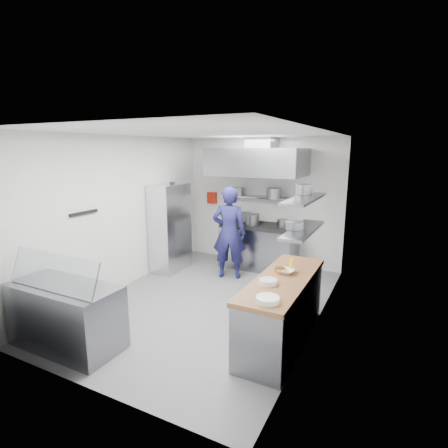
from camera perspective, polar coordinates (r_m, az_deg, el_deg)
The scene contains 36 objects.
floor at distance 6.10m, azimuth -2.60°, elevation -12.63°, with size 5.00×5.00×0.00m, color slate.
ceiling at distance 5.55m, azimuth -2.88°, elevation 14.64°, with size 5.00×5.00×0.00m, color silver.
wall_back at distance 7.90m, azimuth 6.23°, elevation 3.65°, with size 3.60×0.02×2.80m, color white.
wall_front at distance 3.77m, azimuth -21.89°, elevation -6.63°, with size 3.60×0.02×2.80m, color white.
wall_left at distance 6.72m, azimuth -16.23°, elevation 1.74°, with size 5.00×0.02×2.80m, color white.
wall_right at distance 5.05m, azimuth 15.37°, elevation -1.55°, with size 5.00×0.02×2.80m, color white.
gas_range at distance 7.70m, azimuth 5.71°, elevation -3.80°, with size 1.60×0.80×0.90m, color gray.
cooktop at distance 7.58m, azimuth 5.79°, elevation -0.31°, with size 1.57×0.78×0.06m, color black.
stock_pot_left at distance 7.91m, azimuth 3.50°, elevation 1.21°, with size 0.27×0.27×0.20m, color slate.
stock_pot_mid at distance 7.48m, azimuth 4.60°, elevation 0.71°, with size 0.31×0.31×0.24m, color slate.
stock_pot_right at distance 7.42m, azimuth 9.58°, elevation 0.17°, with size 0.24×0.24×0.16m, color slate.
over_range_shelf at distance 7.70m, azimuth 6.53°, elevation 4.33°, with size 1.60×0.30×0.04m, color gray.
shelf_pot_a at distance 7.80m, azimuth 2.37°, elevation 5.31°, with size 0.23×0.23×0.18m, color slate.
shelf_pot_b at distance 7.38m, azimuth 8.10°, elevation 4.97°, with size 0.30×0.30×0.22m, color slate.
extractor_hood at distance 7.25m, azimuth 5.52°, elevation 10.06°, with size 1.90×1.15×0.55m, color gray.
hood_duct at distance 7.45m, azimuth 6.22°, elevation 13.02°, with size 0.55×0.55×0.24m, color slate.
red_firebox at distance 8.36m, azimuth -1.98°, elevation 4.32°, with size 0.22×0.10×0.26m, color #A71C0D.
chef at distance 6.96m, azimuth 0.84°, elevation -1.43°, with size 0.67×0.44×1.85m, color #1A1A4F.
wire_rack at distance 7.48m, azimuth -8.76°, elevation -0.60°, with size 0.50×0.90×1.85m, color silver.
rack_bin_a at distance 7.38m, azimuth -9.45°, elevation -1.79°, with size 0.16×0.20×0.18m, color white.
rack_bin_b at distance 7.64m, azimuth -7.63°, elevation 2.56°, with size 0.12×0.16×0.14m, color yellow.
rack_jar at distance 7.36m, azimuth -8.41°, elevation 6.11°, with size 0.10×0.10×0.18m, color black.
knife_strip at distance 6.06m, azimuth -21.91°, elevation 1.70°, with size 0.04×0.55×0.05m, color black.
prep_counter_base at distance 4.90m, azimuth 9.46°, elevation -13.91°, with size 0.62×2.00×0.84m, color gray.
prep_counter_top at distance 4.72m, azimuth 9.65°, elevation -8.99°, with size 0.65×2.04×0.06m, color olive.
plate_stack_a at distance 3.97m, azimuth 7.15°, elevation -12.13°, with size 0.27×0.27×0.06m, color white.
plate_stack_b at distance 4.46m, azimuth 7.25°, elevation -9.33°, with size 0.23×0.23×0.06m, color white.
copper_pan at distance 4.89m, azimuth 9.11°, elevation -7.43°, with size 0.16×0.16×0.06m, color orange.
squeeze_bottle at distance 4.94m, azimuth 10.95°, elevation -6.56°, with size 0.06×0.06×0.18m, color yellow.
mixing_bowl at distance 4.87m, azimuth 10.08°, elevation -7.58°, with size 0.23×0.23×0.06m, color white.
wall_shelf_lower at distance 4.77m, azimuth 12.83°, elevation -0.96°, with size 0.30×1.30×0.04m, color gray.
wall_shelf_upper at distance 4.70m, azimuth 13.06°, elevation 4.04°, with size 0.30×1.30×0.04m, color gray.
shelf_pot_c at distance 4.70m, azimuth 11.40°, elevation -0.21°, with size 0.24×0.24×0.10m, color slate.
shelf_pot_d at distance 4.98m, azimuth 12.92°, elevation 5.53°, with size 0.26×0.26×0.14m, color slate.
display_case at distance 5.14m, azimuth -24.37°, elevation -13.49°, with size 1.50×0.70×0.85m, color gray.
display_glass at distance 4.84m, azimuth -26.14°, elevation -7.02°, with size 1.47×0.02×0.45m, color silver.
Camera 1 is at (2.74, -4.82, 2.56)m, focal length 28.00 mm.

